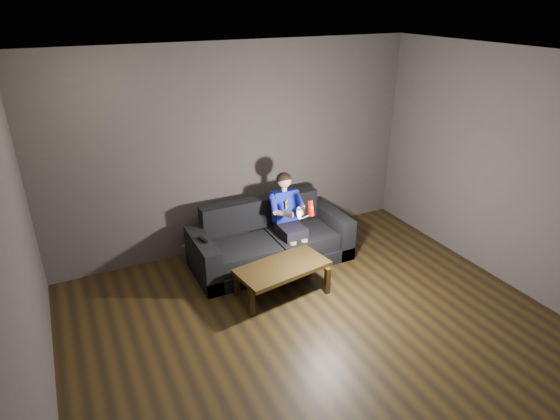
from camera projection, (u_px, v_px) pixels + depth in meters
floor at (336, 350)px, 4.60m from camera, size 5.00×5.00×0.00m
back_wall at (237, 150)px, 6.07m from camera, size 5.00×0.04×2.70m
left_wall at (20, 306)px, 3.03m from camera, size 0.04×5.00×2.70m
right_wall at (539, 181)px, 5.04m from camera, size 0.04×5.00×2.70m
ceiling at (354, 66)px, 3.47m from camera, size 5.00×5.00×0.02m
sofa at (270, 244)px, 6.04m from camera, size 2.02×0.87×0.78m
child at (288, 212)px, 5.92m from camera, size 0.45×0.55×1.10m
wii_remote_red at (311, 208)px, 5.52m from camera, size 0.06×0.08×0.19m
nunchuk_white at (299, 213)px, 5.47m from camera, size 0.08×0.11×0.16m
wii_remote_black at (203, 240)px, 5.48m from camera, size 0.07×0.16×0.03m
coffee_table at (282, 270)px, 5.33m from camera, size 1.12×0.68×0.38m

